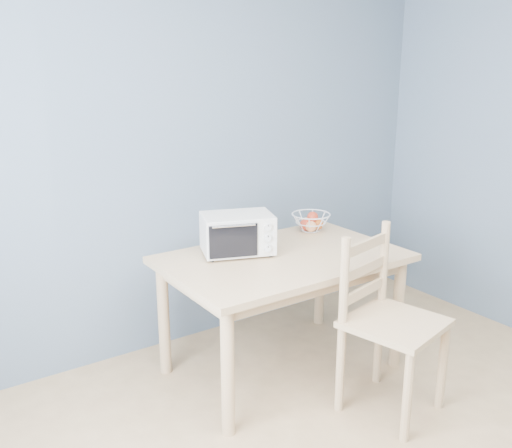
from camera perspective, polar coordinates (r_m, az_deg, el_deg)
room at (r=2.03m, az=22.77°, el=-1.36°), size 4.01×4.51×2.61m
dining_table at (r=3.43m, az=2.69°, el=-4.75°), size 1.40×0.90×0.75m
toaster_oven at (r=3.38m, az=-2.13°, el=-0.94°), size 0.48×0.40×0.24m
fruit_basket at (r=3.88m, az=5.48°, el=0.21°), size 0.26×0.26×0.13m
dining_chair at (r=3.20m, az=12.94°, el=-9.78°), size 0.56×0.56×1.00m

